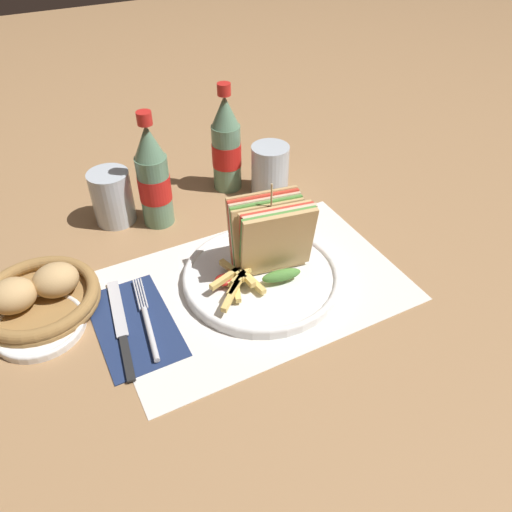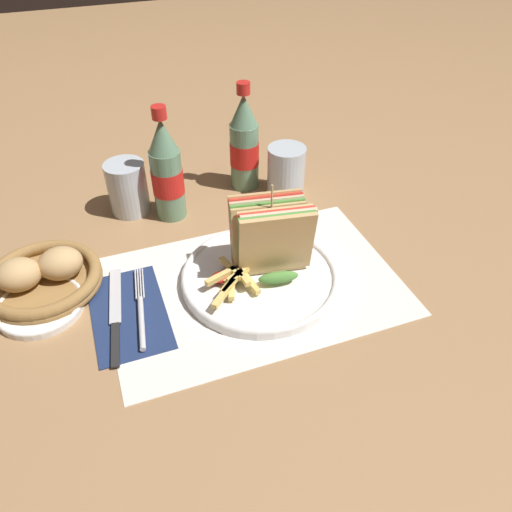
# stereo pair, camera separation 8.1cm
# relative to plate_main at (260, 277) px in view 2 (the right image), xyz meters

# --- Properties ---
(ground_plane) EXTENTS (4.00, 4.00, 0.00)m
(ground_plane) POSITION_rel_plate_main_xyz_m (0.03, -0.02, -0.01)
(ground_plane) COLOR #9E754C
(placemat) EXTENTS (0.48, 0.32, 0.00)m
(placemat) POSITION_rel_plate_main_xyz_m (-0.01, -0.01, -0.01)
(placemat) COLOR silver
(placemat) RESTS_ON ground_plane
(plate_main) EXTENTS (0.26, 0.26, 0.02)m
(plate_main) POSITION_rel_plate_main_xyz_m (0.00, 0.00, 0.00)
(plate_main) COLOR white
(plate_main) RESTS_ON ground_plane
(club_sandwich) EXTENTS (0.13, 0.11, 0.16)m
(club_sandwich) POSITION_rel_plate_main_xyz_m (0.02, 0.01, 0.07)
(club_sandwich) COLOR tan
(club_sandwich) RESTS_ON plate_main
(fries_pile) EXTENTS (0.10, 0.11, 0.02)m
(fries_pile) POSITION_rel_plate_main_xyz_m (-0.05, -0.01, 0.02)
(fries_pile) COLOR #E5C166
(fries_pile) RESTS_ON plate_main
(ketchup_blob) EXTENTS (0.03, 0.03, 0.01)m
(ketchup_blob) POSITION_rel_plate_main_xyz_m (-0.07, 0.01, 0.02)
(ketchup_blob) COLOR maroon
(ketchup_blob) RESTS_ON plate_main
(napkin) EXTENTS (0.11, 0.20, 0.00)m
(napkin) POSITION_rel_plate_main_xyz_m (-0.22, 0.00, -0.01)
(napkin) COLOR navy
(napkin) RESTS_ON ground_plane
(fork) EXTENTS (0.04, 0.18, 0.01)m
(fork) POSITION_rel_plate_main_xyz_m (-0.20, -0.01, -0.00)
(fork) COLOR silver
(fork) RESTS_ON napkin
(knife) EXTENTS (0.04, 0.21, 0.00)m
(knife) POSITION_rel_plate_main_xyz_m (-0.24, -0.00, -0.00)
(knife) COLOR black
(knife) RESTS_ON napkin
(coke_bottle_near) EXTENTS (0.06, 0.06, 0.22)m
(coke_bottle_near) POSITION_rel_plate_main_xyz_m (-0.10, 0.25, 0.09)
(coke_bottle_near) COLOR slate
(coke_bottle_near) RESTS_ON ground_plane
(coke_bottle_far) EXTENTS (0.06, 0.06, 0.22)m
(coke_bottle_far) POSITION_rel_plate_main_xyz_m (0.08, 0.30, 0.09)
(coke_bottle_far) COLOR slate
(coke_bottle_far) RESTS_ON ground_plane
(glass_near) EXTENTS (0.08, 0.08, 0.10)m
(glass_near) POSITION_rel_plate_main_xyz_m (0.15, 0.24, 0.04)
(glass_near) COLOR silver
(glass_near) RESTS_ON ground_plane
(glass_far) EXTENTS (0.08, 0.08, 0.10)m
(glass_far) POSITION_rel_plate_main_xyz_m (-0.17, 0.29, 0.04)
(glass_far) COLOR silver
(glass_far) RESTS_ON ground_plane
(bread_basket) EXTENTS (0.19, 0.19, 0.07)m
(bread_basket) POSITION_rel_plate_main_xyz_m (-0.34, 0.11, 0.01)
(bread_basket) COLOR olive
(bread_basket) RESTS_ON ground_plane
(side_saucer) EXTENTS (0.14, 0.14, 0.01)m
(side_saucer) POSITION_rel_plate_main_xyz_m (-0.35, 0.06, -0.00)
(side_saucer) COLOR white
(side_saucer) RESTS_ON ground_plane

